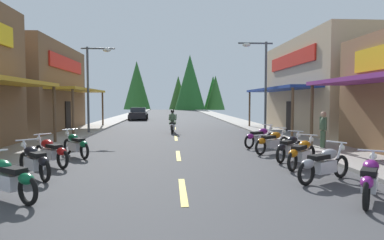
% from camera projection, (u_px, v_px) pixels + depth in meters
% --- Properties ---
extents(ground, '(10.32, 96.45, 0.10)m').
position_uv_depth(ground, '(174.00, 123.00, 33.49)').
color(ground, '#424244').
extents(sidewalk_left, '(2.41, 96.45, 0.12)m').
position_uv_depth(sidewalk_left, '(110.00, 122.00, 33.08)').
color(sidewalk_left, '#9E9991').
rests_on(sidewalk_left, ground).
extents(sidewalk_right, '(2.41, 96.45, 0.12)m').
position_uv_depth(sidewalk_right, '(237.00, 121.00, 33.87)').
color(sidewalk_right, '#9E9991').
rests_on(sidewalk_right, ground).
extents(centerline_dashes, '(0.16, 69.62, 0.01)m').
position_uv_depth(centerline_dashes, '(174.00, 121.00, 35.11)').
color(centerline_dashes, '#E0C64C').
rests_on(centerline_dashes, ground).
extents(storefront_left_far, '(10.27, 9.82, 6.01)m').
position_uv_depth(storefront_left_far, '(5.00, 88.00, 23.12)').
color(storefront_left_far, brown).
rests_on(storefront_left_far, ground).
extents(storefront_right_far, '(9.80, 10.93, 6.13)m').
position_uv_depth(storefront_right_far, '(349.00, 87.00, 22.15)').
color(storefront_right_far, tan).
rests_on(storefront_right_far, ground).
extents(streetlamp_left, '(2.13, 0.30, 5.55)m').
position_uv_depth(streetlamp_left, '(93.00, 77.00, 21.22)').
color(streetlamp_left, '#474C51').
rests_on(streetlamp_left, ground).
extents(streetlamp_right, '(2.13, 0.30, 5.75)m').
position_uv_depth(streetlamp_right, '(260.00, 74.00, 20.52)').
color(streetlamp_right, '#474C51').
rests_on(streetlamp_right, ground).
extents(motorcycle_parked_right_0, '(1.33, 1.80, 1.04)m').
position_uv_depth(motorcycle_parked_right_0, '(370.00, 179.00, 7.07)').
color(motorcycle_parked_right_0, black).
rests_on(motorcycle_parked_right_0, ground).
extents(motorcycle_parked_right_1, '(1.90, 1.17, 1.04)m').
position_uv_depth(motorcycle_parked_right_1, '(324.00, 163.00, 8.79)').
color(motorcycle_parked_right_1, black).
rests_on(motorcycle_parked_right_1, ground).
extents(motorcycle_parked_right_2, '(1.54, 1.62, 1.04)m').
position_uv_depth(motorcycle_parked_right_2, '(302.00, 153.00, 10.60)').
color(motorcycle_parked_right_2, black).
rests_on(motorcycle_parked_right_2, ground).
extents(motorcycle_parked_right_3, '(1.53, 1.63, 1.04)m').
position_uv_depth(motorcycle_parked_right_3, '(289.00, 147.00, 11.92)').
color(motorcycle_parked_right_3, black).
rests_on(motorcycle_parked_right_3, ground).
extents(motorcycle_parked_right_4, '(1.80, 1.33, 1.04)m').
position_uv_depth(motorcycle_parked_right_4, '(272.00, 141.00, 13.57)').
color(motorcycle_parked_right_4, black).
rests_on(motorcycle_parked_right_4, ground).
extents(motorcycle_parked_right_5, '(1.80, 1.33, 1.04)m').
position_uv_depth(motorcycle_parked_right_5, '(260.00, 137.00, 15.34)').
color(motorcycle_parked_right_5, black).
rests_on(motorcycle_parked_right_5, ground).
extents(motorcycle_parked_left_1, '(1.79, 1.33, 1.04)m').
position_uv_depth(motorcycle_parked_left_1, '(8.00, 178.00, 7.15)').
color(motorcycle_parked_left_1, black).
rests_on(motorcycle_parked_left_1, ground).
extents(motorcycle_parked_left_2, '(1.50, 1.67, 1.04)m').
position_uv_depth(motorcycle_parked_left_2, '(34.00, 160.00, 9.23)').
color(motorcycle_parked_left_2, black).
rests_on(motorcycle_parked_left_2, ground).
extents(motorcycle_parked_left_3, '(1.63, 1.54, 1.04)m').
position_uv_depth(motorcycle_parked_left_3, '(51.00, 151.00, 10.88)').
color(motorcycle_parked_left_3, black).
rests_on(motorcycle_parked_left_3, ground).
extents(motorcycle_parked_left_4, '(1.44, 1.72, 1.04)m').
position_uv_depth(motorcycle_parked_left_4, '(76.00, 144.00, 12.68)').
color(motorcycle_parked_left_4, black).
rests_on(motorcycle_parked_left_4, ground).
extents(rider_cruising_lead, '(0.60, 2.14, 1.57)m').
position_uv_depth(rider_cruising_lead, '(173.00, 123.00, 21.97)').
color(rider_cruising_lead, black).
rests_on(rider_cruising_lead, ground).
extents(pedestrian_by_shop, '(0.27, 0.57, 1.67)m').
position_uv_depth(pedestrian_by_shop, '(323.00, 128.00, 14.35)').
color(pedestrian_by_shop, '#3F593F').
rests_on(pedestrian_by_shop, ground).
extents(parked_car_curbside, '(2.19, 4.37, 1.40)m').
position_uv_depth(parked_car_curbside, '(138.00, 114.00, 37.53)').
color(parked_car_curbside, black).
rests_on(parked_car_curbside, ground).
extents(treeline_backdrop, '(24.91, 13.31, 13.00)m').
position_uv_depth(treeline_backdrop, '(179.00, 87.00, 81.34)').
color(treeline_backdrop, '#215923').
rests_on(treeline_backdrop, ground).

